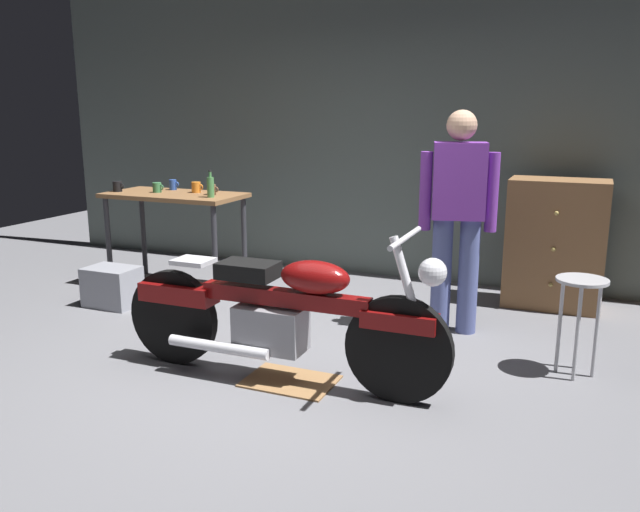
% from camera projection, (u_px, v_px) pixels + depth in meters
% --- Properties ---
extents(ground_plane, '(12.00, 12.00, 0.00)m').
position_uv_depth(ground_plane, '(276.00, 377.00, 4.14)').
color(ground_plane, slate).
extents(back_wall, '(8.00, 0.12, 3.10)m').
position_uv_depth(back_wall, '(403.00, 121.00, 6.30)').
color(back_wall, '#56605B').
rests_on(back_wall, ground_plane).
extents(workbench, '(1.30, 0.64, 0.90)m').
position_uv_depth(workbench, '(175.00, 205.00, 6.08)').
color(workbench, brown).
rests_on(workbench, ground_plane).
extents(motorcycle, '(2.19, 0.60, 1.00)m').
position_uv_depth(motorcycle, '(280.00, 313.00, 3.99)').
color(motorcycle, black).
rests_on(motorcycle, ground_plane).
extents(person_standing, '(0.56, 0.31, 1.67)m').
position_uv_depth(person_standing, '(458.00, 213.00, 4.79)').
color(person_standing, '#525E99').
rests_on(person_standing, ground_plane).
extents(shop_stool, '(0.32, 0.32, 0.64)m').
position_uv_depth(shop_stool, '(580.00, 300.00, 4.08)').
color(shop_stool, '#B2B2B7').
rests_on(shop_stool, ground_plane).
extents(wooden_dresser, '(0.80, 0.47, 1.10)m').
position_uv_depth(wooden_dresser, '(555.00, 244.00, 5.50)').
color(wooden_dresser, brown).
rests_on(wooden_dresser, ground_plane).
extents(drip_tray, '(0.56, 0.40, 0.01)m').
position_uv_depth(drip_tray, '(290.00, 381.00, 4.07)').
color(drip_tray, olive).
rests_on(drip_tray, ground_plane).
extents(storage_bin, '(0.44, 0.32, 0.34)m').
position_uv_depth(storage_bin, '(112.00, 287.00, 5.60)').
color(storage_bin, gray).
rests_on(storage_bin, ground_plane).
extents(mug_orange_travel, '(0.12, 0.09, 0.10)m').
position_uv_depth(mug_orange_travel, '(196.00, 187.00, 6.09)').
color(mug_orange_travel, orange).
rests_on(mug_orange_travel, workbench).
extents(mug_brown_stoneware, '(0.11, 0.08, 0.09)m').
position_uv_depth(mug_brown_stoneware, '(212.00, 190.00, 5.93)').
color(mug_brown_stoneware, brown).
rests_on(mug_brown_stoneware, workbench).
extents(mug_black_matte, '(0.12, 0.09, 0.10)m').
position_uv_depth(mug_black_matte, '(118.00, 186.00, 6.16)').
color(mug_black_matte, black).
rests_on(mug_black_matte, workbench).
extents(mug_green_speckled, '(0.11, 0.08, 0.09)m').
position_uv_depth(mug_green_speckled, '(157.00, 187.00, 6.10)').
color(mug_green_speckled, '#3D7F4C').
rests_on(mug_green_speckled, workbench).
extents(mug_blue_enamel, '(0.10, 0.07, 0.10)m').
position_uv_depth(mug_blue_enamel, '(173.00, 185.00, 6.28)').
color(mug_blue_enamel, '#2D51AD').
rests_on(mug_blue_enamel, workbench).
extents(bottle, '(0.06, 0.06, 0.24)m').
position_uv_depth(bottle, '(211.00, 187.00, 5.75)').
color(bottle, '#4C8C4C').
rests_on(bottle, workbench).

